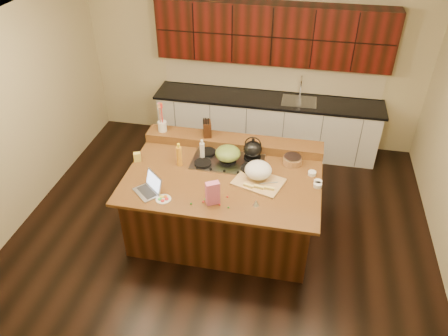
# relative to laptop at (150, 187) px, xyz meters

# --- Properties ---
(room) EXTENTS (5.52, 5.02, 2.72)m
(room) POSITION_rel_laptop_xyz_m (0.78, 0.47, 0.37)
(room) COLOR black
(room) RESTS_ON ground
(island) EXTENTS (2.40, 1.60, 0.92)m
(island) POSITION_rel_laptop_xyz_m (0.78, 0.47, -0.51)
(island) COLOR black
(island) RESTS_ON ground
(back_ledge) EXTENTS (2.40, 0.30, 0.12)m
(back_ledge) POSITION_rel_laptop_xyz_m (0.78, 1.17, 0.00)
(back_ledge) COLOR black
(back_ledge) RESTS_ON island
(cooktop) EXTENTS (0.92, 0.52, 0.05)m
(cooktop) POSITION_rel_laptop_xyz_m (0.78, 0.77, -0.04)
(cooktop) COLOR gray
(cooktop) RESTS_ON island
(back_counter) EXTENTS (3.70, 0.66, 2.40)m
(back_counter) POSITION_rel_laptop_xyz_m (1.08, 2.70, 0.00)
(back_counter) COLOR silver
(back_counter) RESTS_ON ground
(kettle) EXTENTS (0.25, 0.25, 0.22)m
(kettle) POSITION_rel_laptop_xyz_m (1.08, 0.90, 0.09)
(kettle) COLOR black
(kettle) RESTS_ON cooktop
(green_bowl) EXTENTS (0.43, 0.43, 0.18)m
(green_bowl) POSITION_rel_laptop_xyz_m (0.78, 0.77, 0.08)
(green_bowl) COLOR #556E2C
(green_bowl) RESTS_ON cooktop
(laptop) EXTENTS (0.40, 0.40, 0.22)m
(laptop) POSITION_rel_laptop_xyz_m (0.00, 0.00, 0.00)
(laptop) COLOR #B7B7BC
(laptop) RESTS_ON island
(oil_bottle) EXTENTS (0.09, 0.09, 0.27)m
(oil_bottle) POSITION_rel_laptop_xyz_m (0.19, 0.59, 0.08)
(oil_bottle) COLOR orange
(oil_bottle) RESTS_ON island
(vinegar_bottle) EXTENTS (0.07, 0.07, 0.25)m
(vinegar_bottle) POSITION_rel_laptop_xyz_m (0.45, 0.76, 0.07)
(vinegar_bottle) COLOR silver
(vinegar_bottle) RESTS_ON island
(wooden_tray) EXTENTS (0.67, 0.57, 0.23)m
(wooden_tray) POSITION_rel_laptop_xyz_m (1.21, 0.48, 0.04)
(wooden_tray) COLOR tan
(wooden_tray) RESTS_ON island
(ramekin_a) EXTENTS (0.13, 0.13, 0.04)m
(ramekin_a) POSITION_rel_laptop_xyz_m (1.93, 0.48, -0.04)
(ramekin_a) COLOR white
(ramekin_a) RESTS_ON island
(ramekin_b) EXTENTS (0.11, 0.11, 0.04)m
(ramekin_b) POSITION_rel_laptop_xyz_m (1.93, 0.54, -0.04)
(ramekin_b) COLOR white
(ramekin_b) RESTS_ON island
(ramekin_c) EXTENTS (0.13, 0.13, 0.04)m
(ramekin_c) POSITION_rel_laptop_xyz_m (1.86, 0.71, -0.04)
(ramekin_c) COLOR white
(ramekin_c) RESTS_ON island
(strainer_bowl) EXTENTS (0.30, 0.30, 0.09)m
(strainer_bowl) POSITION_rel_laptop_xyz_m (1.59, 0.90, -0.01)
(strainer_bowl) COLOR #996B3F
(strainer_bowl) RESTS_ON island
(kitchen_timer) EXTENTS (0.10, 0.10, 0.07)m
(kitchen_timer) POSITION_rel_laptop_xyz_m (1.25, -0.00, -0.02)
(kitchen_timer) COLOR silver
(kitchen_timer) RESTS_ON island
(pink_bag) EXTENTS (0.17, 0.15, 0.29)m
(pink_bag) POSITION_rel_laptop_xyz_m (0.77, -0.06, 0.08)
(pink_bag) COLOR #D66490
(pink_bag) RESTS_ON island
(candy_plate) EXTENTS (0.23, 0.23, 0.01)m
(candy_plate) POSITION_rel_laptop_xyz_m (0.20, -0.12, -0.05)
(candy_plate) COLOR white
(candy_plate) RESTS_ON island
(package_box) EXTENTS (0.10, 0.09, 0.12)m
(package_box) POSITION_rel_laptop_xyz_m (-0.37, 0.57, 0.00)
(package_box) COLOR #E2D04F
(package_box) RESTS_ON island
(utensil_crock) EXTENTS (0.14, 0.14, 0.14)m
(utensil_crock) POSITION_rel_laptop_xyz_m (-0.22, 1.17, 0.13)
(utensil_crock) COLOR white
(utensil_crock) RESTS_ON back_ledge
(knife_block) EXTENTS (0.15, 0.19, 0.21)m
(knife_block) POSITION_rel_laptop_xyz_m (0.42, 1.17, 0.16)
(knife_block) COLOR black
(knife_block) RESTS_ON back_ledge
(gumdrop_0) EXTENTS (0.02, 0.02, 0.02)m
(gumdrop_0) POSITION_rel_laptop_xyz_m (0.77, -0.04, -0.05)
(gumdrop_0) COLOR red
(gumdrop_0) RESTS_ON island
(gumdrop_1) EXTENTS (0.02, 0.02, 0.02)m
(gumdrop_1) POSITION_rel_laptop_xyz_m (0.74, -0.01, -0.05)
(gumdrop_1) COLOR #198C26
(gumdrop_1) RESTS_ON island
(gumdrop_2) EXTENTS (0.02, 0.02, 0.02)m
(gumdrop_2) POSITION_rel_laptop_xyz_m (0.86, -0.09, -0.05)
(gumdrop_2) COLOR red
(gumdrop_2) RESTS_ON island
(gumdrop_3) EXTENTS (0.02, 0.02, 0.02)m
(gumdrop_3) POSITION_rel_laptop_xyz_m (0.72, -0.02, -0.05)
(gumdrop_3) COLOR #198C26
(gumdrop_3) RESTS_ON island
(gumdrop_4) EXTENTS (0.02, 0.02, 0.02)m
(gumdrop_4) POSITION_rel_laptop_xyz_m (0.91, 0.07, -0.05)
(gumdrop_4) COLOR red
(gumdrop_4) RESTS_ON island
(gumdrop_5) EXTENTS (0.02, 0.02, 0.02)m
(gumdrop_5) POSITION_rel_laptop_xyz_m (0.53, -0.14, -0.05)
(gumdrop_5) COLOR #198C26
(gumdrop_5) RESTS_ON island
(gumdrop_6) EXTENTS (0.02, 0.02, 0.02)m
(gumdrop_6) POSITION_rel_laptop_xyz_m (0.78, -0.02, -0.05)
(gumdrop_6) COLOR red
(gumdrop_6) RESTS_ON island
(gumdrop_7) EXTENTS (0.02, 0.02, 0.02)m
(gumdrop_7) POSITION_rel_laptop_xyz_m (0.67, -0.03, -0.05)
(gumdrop_7) COLOR #198C26
(gumdrop_7) RESTS_ON island
(gumdrop_8) EXTENTS (0.02, 0.02, 0.02)m
(gumdrop_8) POSITION_rel_laptop_xyz_m (0.66, -0.08, -0.05)
(gumdrop_8) COLOR red
(gumdrop_8) RESTS_ON island
(gumdrop_9) EXTENTS (0.02, 0.02, 0.02)m
(gumdrop_9) POSITION_rel_laptop_xyz_m (0.80, 0.06, -0.05)
(gumdrop_9) COLOR #198C26
(gumdrop_9) RESTS_ON island
(gumdrop_10) EXTENTS (0.02, 0.02, 0.02)m
(gumdrop_10) POSITION_rel_laptop_xyz_m (0.76, -0.01, -0.05)
(gumdrop_10) COLOR red
(gumdrop_10) RESTS_ON island
(gumdrop_11) EXTENTS (0.02, 0.02, 0.02)m
(gumdrop_11) POSITION_rel_laptop_xyz_m (0.96, -0.11, -0.05)
(gumdrop_11) COLOR #198C26
(gumdrop_11) RESTS_ON island
(gumdrop_12) EXTENTS (0.02, 0.02, 0.02)m
(gumdrop_12) POSITION_rel_laptop_xyz_m (0.69, 0.03, -0.05)
(gumdrop_12) COLOR red
(gumdrop_12) RESTS_ON island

